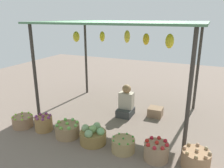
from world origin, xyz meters
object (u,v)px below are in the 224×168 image
object	(u,v)px
basket_cabbages	(93,136)
basket_green_chilies	(123,145)
vendor_person	(126,104)
basket_green_apples	(67,130)
basket_limes	(23,121)
basket_red_apples	(156,151)
basket_potatoes	(196,159)
basket_purple_onions	(44,123)
wooden_crate_near_vendor	(155,112)

from	to	relation	value
basket_cabbages	basket_green_chilies	distance (m)	0.63
vendor_person	basket_green_apples	distance (m)	1.61
vendor_person	basket_green_chilies	world-z (taller)	vendor_person
basket_limes	basket_red_apples	bearing A→B (deg)	0.50
basket_potatoes	basket_cabbages	bearing A→B (deg)	-178.85
basket_purple_onions	wooden_crate_near_vendor	xyz separation A→B (m)	(2.02, 1.65, -0.05)
basket_green_chilies	vendor_person	bearing A→B (deg)	108.54
basket_potatoes	basket_green_chilies	bearing A→B (deg)	-177.02
basket_green_chilies	basket_red_apples	xyz separation A→B (m)	(0.60, 0.01, 0.03)
basket_green_apples	basket_cabbages	xyz separation A→B (m)	(0.59, -0.01, 0.02)
basket_purple_onions	basket_green_apples	world-z (taller)	basket_purple_onions
basket_purple_onions	basket_green_apples	bearing A→B (deg)	-0.68
basket_green_apples	wooden_crate_near_vendor	size ratio (longest dim) A/B	1.47
basket_green_apples	basket_potatoes	bearing A→B (deg)	0.73
wooden_crate_near_vendor	basket_red_apples	bearing A→B (deg)	-76.48
basket_green_apples	basket_red_apples	xyz separation A→B (m)	(1.82, -0.03, 0.02)
basket_limes	basket_purple_onions	size ratio (longest dim) A/B	1.19
wooden_crate_near_vendor	basket_limes	bearing A→B (deg)	-146.22
vendor_person	basket_cabbages	size ratio (longest dim) A/B	1.53
basket_purple_onions	basket_green_chilies	bearing A→B (deg)	-1.25
basket_purple_onions	basket_potatoes	size ratio (longest dim) A/B	0.81
basket_limes	basket_cabbages	size ratio (longest dim) A/B	0.86
basket_purple_onions	basket_cabbages	bearing A→B (deg)	-0.64
basket_cabbages	basket_green_chilies	size ratio (longest dim) A/B	1.21
basket_green_apples	basket_limes	bearing A→B (deg)	-177.34
basket_purple_onions	wooden_crate_near_vendor	size ratio (longest dim) A/B	1.10
basket_red_apples	basket_potatoes	xyz separation A→B (m)	(0.63, 0.06, -0.01)
basket_limes	basket_green_apples	size ratio (longest dim) A/B	0.90
basket_limes	basket_purple_onions	xyz separation A→B (m)	(0.53, 0.06, 0.04)
basket_green_chilies	wooden_crate_near_vendor	size ratio (longest dim) A/B	1.27
basket_cabbages	basket_red_apples	bearing A→B (deg)	-0.97
basket_potatoes	basket_limes	bearing A→B (deg)	-178.66
basket_limes	basket_cabbages	distance (m)	1.74
basket_green_chilies	wooden_crate_near_vendor	world-z (taller)	basket_green_chilies
basket_limes	basket_cabbages	world-z (taller)	basket_cabbages
vendor_person	basket_potatoes	xyz separation A→B (m)	(1.71, -1.39, -0.15)
basket_green_chilies	basket_potatoes	xyz separation A→B (m)	(1.23, 0.06, 0.02)
basket_red_apples	vendor_person	bearing A→B (deg)	126.80
vendor_person	wooden_crate_near_vendor	size ratio (longest dim) A/B	2.34
basket_purple_onions	basket_limes	bearing A→B (deg)	-173.55
wooden_crate_near_vendor	basket_cabbages	bearing A→B (deg)	-116.30
basket_green_chilies	basket_red_apples	size ratio (longest dim) A/B	1.01
basket_limes	basket_green_apples	distance (m)	1.15
vendor_person	wooden_crate_near_vendor	distance (m)	0.74
basket_limes	basket_purple_onions	bearing A→B (deg)	6.45
basket_potatoes	basket_purple_onions	bearing A→B (deg)	-179.56
basket_limes	basket_potatoes	bearing A→B (deg)	1.34
vendor_person	basket_green_chilies	distance (m)	1.55
vendor_person	basket_purple_onions	world-z (taller)	vendor_person
basket_green_chilies	basket_red_apples	bearing A→B (deg)	0.55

